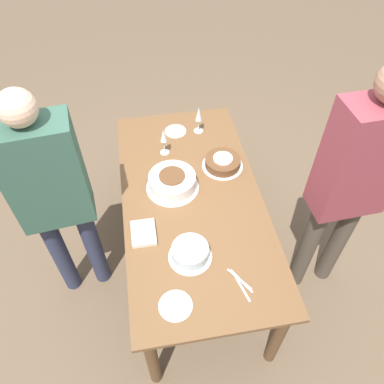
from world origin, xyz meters
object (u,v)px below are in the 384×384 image
cake_center_white (172,182)px  person_watching (52,192)px  cake_front_chocolate (223,162)px  person_cutting (353,179)px  cake_back_decorated (190,253)px  wine_glass_near (199,116)px  wine_glass_far (164,137)px

cake_center_white → person_watching: 0.73m
cake_front_chocolate → person_cutting: bearing=-133.0°
cake_center_white → cake_front_chocolate: (0.14, -0.37, -0.02)m
cake_back_decorated → person_cutting: size_ratio=0.14×
wine_glass_near → person_watching: size_ratio=0.13×
cake_center_white → cake_front_chocolate: bearing=-69.0°
cake_front_chocolate → person_cutting: person_cutting is taller
cake_front_chocolate → cake_back_decorated: 0.76m
cake_back_decorated → wine_glass_far: wine_glass_far is taller
cake_back_decorated → wine_glass_near: wine_glass_near is taller
wine_glass_near → person_watching: person_watching is taller
cake_back_decorated → wine_glass_far: (0.88, 0.04, 0.10)m
wine_glass_near → person_cutting: size_ratio=0.12×
cake_back_decorated → wine_glass_far: 0.89m
wine_glass_near → cake_front_chocolate: bearing=-166.7°
cake_center_white → person_watching: size_ratio=0.21×
cake_center_white → cake_back_decorated: (-0.54, -0.03, -0.01)m
cake_front_chocolate → wine_glass_far: size_ratio=1.35×
person_cutting → wine_glass_far: bearing=-40.8°
wine_glass_far → person_watching: person_watching is taller
wine_glass_near → person_cutting: (-0.95, -0.68, 0.19)m
cake_center_white → wine_glass_far: (0.34, 0.01, 0.09)m
cake_back_decorated → person_watching: person_watching is taller
cake_back_decorated → person_cutting: 0.98m
person_cutting → person_watching: (0.25, 1.64, -0.07)m
cake_front_chocolate → person_cutting: 0.86m
wine_glass_far → person_cutting: 1.24m
cake_center_white → wine_glass_far: size_ratio=1.65×
cake_front_chocolate → wine_glass_far: wine_glass_far is taller
cake_front_chocolate → wine_glass_far: 0.44m
person_cutting → cake_front_chocolate: bearing=-45.8°
cake_front_chocolate → person_cutting: (-0.55, -0.59, 0.30)m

